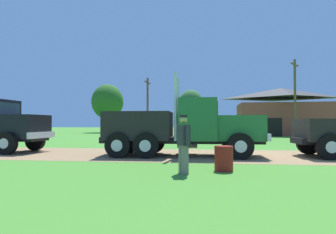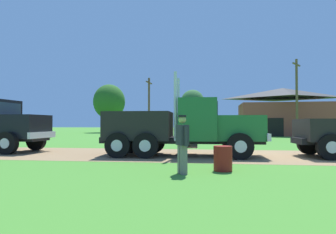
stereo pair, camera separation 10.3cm
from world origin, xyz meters
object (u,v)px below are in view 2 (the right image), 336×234
object	(u,v)px
steel_barrel	(223,158)
truck_foreground_white	(180,128)
shed_building	(283,113)
utility_pole_near	(149,105)
utility_pole_far	(297,96)
visitor_standing_near	(182,141)

from	to	relation	value
steel_barrel	truck_foreground_white	bearing A→B (deg)	112.80
steel_barrel	shed_building	bearing A→B (deg)	71.73
truck_foreground_white	steel_barrel	bearing A→B (deg)	-67.20
utility_pole_near	utility_pole_far	world-z (taller)	utility_pole_far
shed_building	utility_pole_near	distance (m)	17.34
truck_foreground_white	utility_pole_near	world-z (taller)	utility_pole_near
shed_building	utility_pole_near	size ratio (longest dim) A/B	1.54
truck_foreground_white	shed_building	xyz separation A→B (m)	(11.21, 24.71, 1.64)
truck_foreground_white	visitor_standing_near	world-z (taller)	truck_foreground_white
truck_foreground_white	visitor_standing_near	distance (m)	4.80
utility_pole_far	visitor_standing_near	bearing A→B (deg)	-114.07
truck_foreground_white	utility_pole_far	distance (m)	22.94
shed_building	utility_pole_far	distance (m)	5.33
truck_foreground_white	visitor_standing_near	bearing A→B (deg)	-84.53
steel_barrel	utility_pole_far	size ratio (longest dim) A/B	0.09
visitor_standing_near	utility_pole_far	xyz separation A→B (m)	(10.91, 24.42, 3.65)
shed_building	truck_foreground_white	bearing A→B (deg)	-114.40
utility_pole_near	utility_pole_far	size ratio (longest dim) A/B	0.85
steel_barrel	utility_pole_far	world-z (taller)	utility_pole_far
steel_barrel	utility_pole_far	bearing A→B (deg)	67.84
steel_barrel	utility_pole_far	distance (m)	25.95
visitor_standing_near	utility_pole_far	world-z (taller)	utility_pole_far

